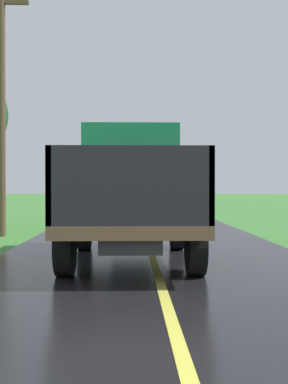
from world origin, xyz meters
name	(u,v)px	position (x,y,z in m)	size (l,w,h in m)	color
banana_truck_near	(131,189)	(-0.44, 11.92, 1.47)	(2.38, 5.82, 2.80)	#2D2D30
utility_pole_roadside	(2,105)	(-4.33, 16.76, 3.98)	(1.61, 0.20, 7.47)	brown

